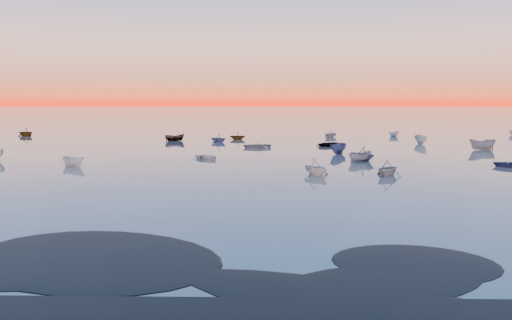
# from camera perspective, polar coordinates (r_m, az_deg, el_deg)

# --- Properties ---
(ground) EXTENTS (600.00, 600.00, 0.00)m
(ground) POSITION_cam_1_polar(r_m,az_deg,el_deg) (121.52, 2.11, 3.58)
(ground) COLOR #695E57
(ground) RESTS_ON ground
(mud_lobes) EXTENTS (140.00, 6.00, 0.07)m
(mud_lobes) POSITION_cam_1_polar(r_m,az_deg,el_deg) (21.76, 6.91, -13.45)
(mud_lobes) COLOR black
(mud_lobes) RESTS_ON ground
(moored_fleet) EXTENTS (124.00, 58.00, 1.20)m
(moored_fleet) POSITION_cam_1_polar(r_m,az_deg,el_deg) (74.68, 2.75, 1.30)
(moored_fleet) COLOR silver
(moored_fleet) RESTS_ON ground
(boat_near_left) EXTENTS (3.70, 3.64, 0.92)m
(boat_near_left) POSITION_cam_1_polar(r_m,az_deg,el_deg) (62.46, -5.60, 0.11)
(boat_near_left) COLOR silver
(boat_near_left) RESTS_ON ground
(boat_near_center) EXTENTS (3.23, 3.74, 1.22)m
(boat_near_center) POSITION_cam_1_polar(r_m,az_deg,el_deg) (60.95, 11.79, -0.18)
(boat_near_center) COLOR slate
(boat_near_center) RESTS_ON ground
(boat_near_right) EXTENTS (4.02, 3.77, 1.33)m
(boat_near_right) POSITION_cam_1_polar(r_m,az_deg,el_deg) (62.00, 12.02, -0.06)
(boat_near_right) COLOR #37406A
(boat_near_right) RESTS_ON ground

